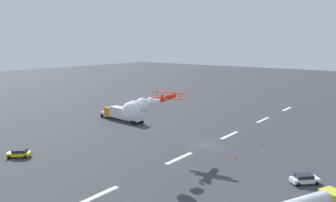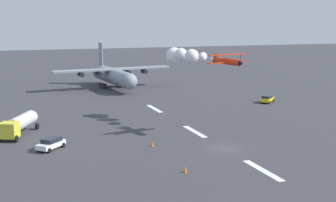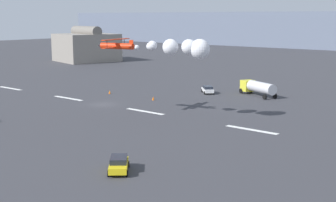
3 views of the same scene
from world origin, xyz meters
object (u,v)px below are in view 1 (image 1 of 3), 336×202
Objects in this scene: stunt_biplane_red at (141,106)px; traffic_cone_near at (261,143)px; traffic_cone_far at (236,158)px; followme_car_yellow at (19,153)px; airport_staff_sedan at (304,179)px; semi_truck_orange at (123,113)px.

stunt_biplane_red is 25.04× the size of traffic_cone_near.
traffic_cone_far is (11.69, 0.11, 0.00)m from traffic_cone_near.
followme_car_yellow is 5.73× the size of traffic_cone_near.
followme_car_yellow is 0.99× the size of airport_staff_sedan.
followme_car_yellow is at bearing -42.45° from traffic_cone_near.
semi_truck_orange is at bearing -85.91° from traffic_cone_near.
semi_truck_orange is 3.52× the size of followme_car_yellow.
followme_car_yellow is (33.27, 6.21, -1.32)m from semi_truck_orange.
stunt_biplane_red is at bearing 50.91° from semi_truck_orange.
semi_truck_orange is (-23.12, -28.46, -8.88)m from stunt_biplane_red.
airport_staff_sedan is at bearing 41.43° from traffic_cone_near.
traffic_cone_far is at bearing -104.25° from airport_staff_sedan.
traffic_cone_near is (-15.03, -13.27, -0.44)m from airport_staff_sedan.
followme_car_yellow is (10.14, -22.26, -10.20)m from stunt_biplane_red.
traffic_cone_near is at bearing -138.57° from airport_staff_sedan.
semi_truck_orange reaches higher than airport_staff_sedan.
stunt_biplane_red reaches higher than traffic_cone_far.
stunt_biplane_red is 25.04× the size of traffic_cone_far.
airport_staff_sedan reaches higher than traffic_cone_far.
traffic_cone_near is (-2.81, 39.20, -1.76)m from semi_truck_orange.
stunt_biplane_red is 1.24× the size of semi_truck_orange.
traffic_cone_far is at bearing 77.26° from semi_truck_orange.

